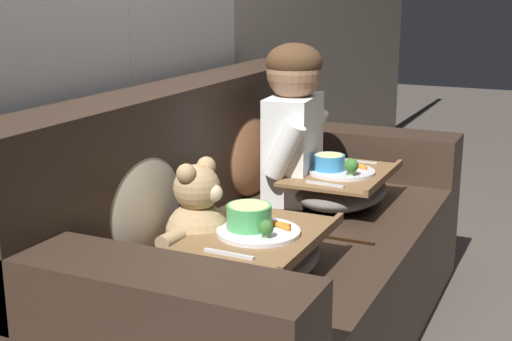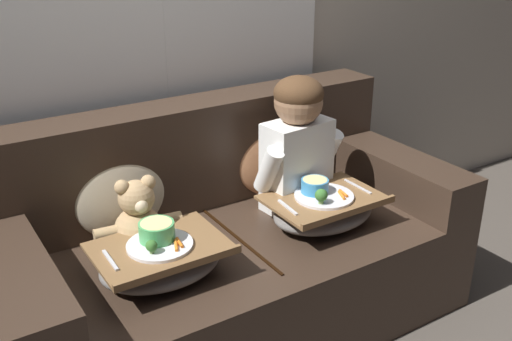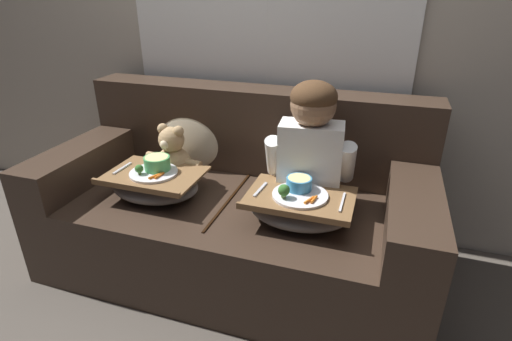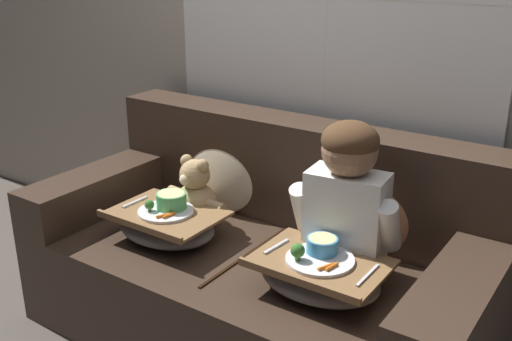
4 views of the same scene
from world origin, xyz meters
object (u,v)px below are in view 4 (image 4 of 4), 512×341
object	(u,v)px
couch	(263,267)
child_figure	(347,191)
teddy_bear	(195,196)
throw_pillow_behind_child	(368,206)
lap_tray_child	(319,274)
throw_pillow_behind_teddy	(223,170)
lap_tray_teddy	(167,224)

from	to	relation	value
couch	child_figure	world-z (taller)	child_figure
teddy_bear	child_figure	bearing A→B (deg)	0.25
throw_pillow_behind_child	lap_tray_child	bearing A→B (deg)	-90.16
couch	teddy_bear	world-z (taller)	couch
couch	lap_tray_child	xyz separation A→B (m)	(0.37, -0.19, 0.18)
child_figure	throw_pillow_behind_teddy	bearing A→B (deg)	164.48
lap_tray_child	lap_tray_teddy	size ratio (longest dim) A/B	1.01
throw_pillow_behind_child	lap_tray_teddy	world-z (taller)	throw_pillow_behind_child
teddy_bear	lap_tray_teddy	bearing A→B (deg)	-89.85
child_figure	lap_tray_child	size ratio (longest dim) A/B	1.26
throw_pillow_behind_teddy	lap_tray_child	distance (m)	0.85
throw_pillow_behind_child	lap_tray_teddy	xyz separation A→B (m)	(-0.74, -0.40, -0.12)
child_figure	couch	bearing A→B (deg)	-179.28
child_figure	lap_tray_child	bearing A→B (deg)	-90.36
throw_pillow_behind_child	lap_tray_teddy	bearing A→B (deg)	-151.62
lap_tray_child	lap_tray_teddy	distance (m)	0.74
couch	child_figure	distance (m)	0.57
couch	lap_tray_child	world-z (taller)	couch
throw_pillow_behind_child	child_figure	world-z (taller)	child_figure
child_figure	lap_tray_child	distance (m)	0.32
throw_pillow_behind_teddy	teddy_bear	distance (m)	0.22
throw_pillow_behind_child	lap_tray_child	world-z (taller)	throw_pillow_behind_child
throw_pillow_behind_teddy	lap_tray_child	bearing A→B (deg)	-28.44
couch	child_figure	size ratio (longest dim) A/B	3.22
couch	lap_tray_teddy	world-z (taller)	couch
child_figure	teddy_bear	bearing A→B (deg)	-179.75
throw_pillow_behind_child	teddy_bear	size ratio (longest dim) A/B	1.23
throw_pillow_behind_teddy	child_figure	xyz separation A→B (m)	(0.74, -0.21, 0.13)
lap_tray_teddy	throw_pillow_behind_child	bearing A→B (deg)	28.38
lap_tray_teddy	child_figure	bearing A→B (deg)	14.71
child_figure	lap_tray_child	xyz separation A→B (m)	(-0.00, -0.19, -0.26)
throw_pillow_behind_teddy	lap_tray_teddy	bearing A→B (deg)	-89.99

